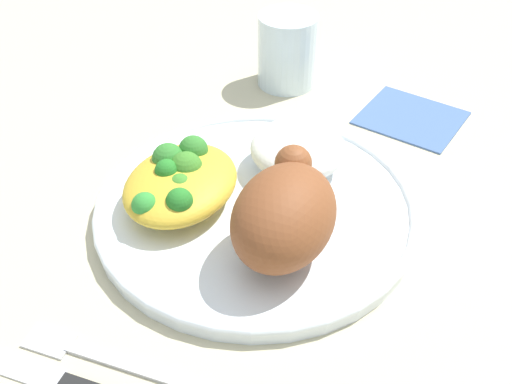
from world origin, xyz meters
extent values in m
plane|color=#BEB593|center=(0.00, 0.00, 0.00)|extent=(2.00, 2.00, 0.00)
cylinder|color=white|center=(0.00, 0.00, 0.01)|extent=(0.28, 0.28, 0.01)
torus|color=white|center=(0.00, 0.00, 0.01)|extent=(0.28, 0.28, 0.01)
ellipsoid|color=brown|center=(-0.05, -0.04, 0.05)|extent=(0.10, 0.08, 0.07)
sphere|color=brown|center=(0.00, -0.03, 0.07)|extent=(0.03, 0.03, 0.03)
ellipsoid|color=white|center=(0.06, -0.01, 0.04)|extent=(0.09, 0.09, 0.04)
ellipsoid|color=gold|center=(-0.02, 0.06, 0.03)|extent=(0.12, 0.09, 0.03)
sphere|color=#3D8129|center=(-0.01, 0.06, 0.04)|extent=(0.03, 0.03, 0.03)
sphere|color=#2E8637|center=(-0.01, 0.06, 0.04)|extent=(0.02, 0.02, 0.02)
sphere|color=#347D2F|center=(-0.01, 0.08, 0.04)|extent=(0.03, 0.03, 0.03)
sphere|color=#40862B|center=(-0.03, 0.06, 0.04)|extent=(0.02, 0.02, 0.02)
sphere|color=#338E35|center=(-0.06, 0.07, 0.04)|extent=(0.02, 0.02, 0.02)
sphere|color=#267926|center=(-0.03, 0.07, 0.05)|extent=(0.02, 0.02, 0.02)
sphere|color=#337B2C|center=(0.01, 0.07, 0.04)|extent=(0.03, 0.03, 0.03)
sphere|color=#267726|center=(-0.05, 0.04, 0.04)|extent=(0.02, 0.02, 0.02)
cube|color=silver|center=(-0.18, 0.01, 0.00)|extent=(0.02, 0.11, 0.01)
cube|color=silver|center=(-0.18, 0.08, 0.00)|extent=(0.02, 0.04, 0.00)
cylinder|color=silver|center=(0.23, 0.06, 0.04)|extent=(0.07, 0.07, 0.08)
cube|color=#47669E|center=(0.21, -0.09, 0.00)|extent=(0.11, 0.12, 0.00)
camera|label=1|loc=(-0.38, -0.17, 0.37)|focal=43.69mm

